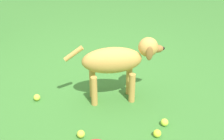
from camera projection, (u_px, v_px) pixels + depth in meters
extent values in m
plane|color=#38722D|center=(98.00, 85.00, 3.12)|extent=(14.00, 14.00, 0.00)
ellipsoid|color=#C69347|center=(112.00, 60.00, 2.69)|extent=(0.32, 0.59, 0.25)
cylinder|color=#C69347|center=(129.00, 80.00, 2.91)|extent=(0.06, 0.06, 0.30)
cylinder|color=#C69347|center=(132.00, 88.00, 2.79)|extent=(0.06, 0.06, 0.30)
cylinder|color=#C69347|center=(93.00, 83.00, 2.86)|extent=(0.06, 0.06, 0.30)
cylinder|color=#C69347|center=(94.00, 91.00, 2.74)|extent=(0.06, 0.06, 0.30)
ellipsoid|color=#C69347|center=(148.00, 47.00, 2.68)|extent=(0.20, 0.21, 0.18)
ellipsoid|color=olive|center=(157.00, 49.00, 2.70)|extent=(0.11, 0.14, 0.07)
sphere|color=black|center=(163.00, 48.00, 2.71)|extent=(0.03, 0.03, 0.03)
ellipsoid|color=olive|center=(145.00, 46.00, 2.77)|extent=(0.04, 0.07, 0.14)
ellipsoid|color=olive|center=(150.00, 53.00, 2.61)|extent=(0.04, 0.07, 0.14)
cylinder|color=#C69347|center=(74.00, 54.00, 2.60)|extent=(0.08, 0.19, 0.15)
sphere|color=#CCD73D|center=(81.00, 134.00, 2.40)|extent=(0.07, 0.07, 0.07)
sphere|color=#C2DA3E|center=(37.00, 97.00, 2.86)|extent=(0.07, 0.07, 0.07)
sphere|color=#CBE23F|center=(165.00, 122.00, 2.53)|extent=(0.07, 0.07, 0.07)
sphere|color=#D4E435|center=(157.00, 133.00, 2.40)|extent=(0.07, 0.07, 0.07)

